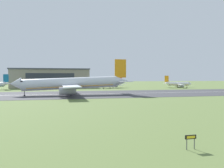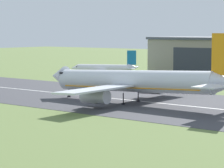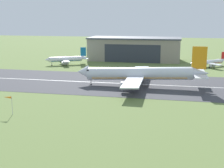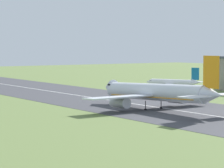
% 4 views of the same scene
% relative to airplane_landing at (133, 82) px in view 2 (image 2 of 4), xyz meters
% --- Properties ---
extents(ground_plane, '(730.64, 730.64, 0.00)m').
position_rel_airplane_landing_xyz_m(ground_plane, '(21.85, -53.99, -5.16)').
color(ground_plane, olive).
extents(airplane_landing, '(52.78, 46.42, 16.52)m').
position_rel_airplane_landing_xyz_m(airplane_landing, '(0.00, 0.00, 0.00)').
color(airplane_landing, silver).
rests_on(airplane_landing, ground_plane).
extents(airplane_parked_east, '(25.07, 19.74, 9.98)m').
position_rel_airplane_landing_xyz_m(airplane_parked_east, '(-49.12, 49.36, -1.91)').
color(airplane_parked_east, white).
rests_on(airplane_parked_east, ground_plane).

